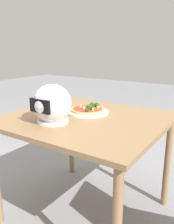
# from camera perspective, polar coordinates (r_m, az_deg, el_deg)

# --- Properties ---
(ground_plane) EXTENTS (14.00, 14.00, 0.00)m
(ground_plane) POSITION_cam_1_polar(r_m,az_deg,el_deg) (2.01, -0.17, -22.83)
(ground_plane) COLOR gray
(dining_table) EXTENTS (1.06, 0.99, 0.77)m
(dining_table) POSITION_cam_1_polar(r_m,az_deg,el_deg) (1.68, -0.19, -4.08)
(dining_table) COLOR olive
(dining_table) RESTS_ON ground
(pizza_plate) EXTENTS (0.31, 0.31, 0.01)m
(pizza_plate) POSITION_cam_1_polar(r_m,az_deg,el_deg) (1.76, 0.18, 0.04)
(pizza_plate) COLOR white
(pizza_plate) RESTS_ON dining_table
(pizza) EXTENTS (0.24, 0.24, 0.06)m
(pizza) POSITION_cam_1_polar(r_m,az_deg,el_deg) (1.75, 0.36, 0.69)
(pizza) COLOR tan
(pizza) RESTS_ON pizza_plate
(motorcycle_helmet) EXTENTS (0.25, 0.25, 0.25)m
(motorcycle_helmet) POSITION_cam_1_polar(r_m,az_deg,el_deg) (1.52, -8.39, 1.81)
(motorcycle_helmet) COLOR silver
(motorcycle_helmet) RESTS_ON dining_table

